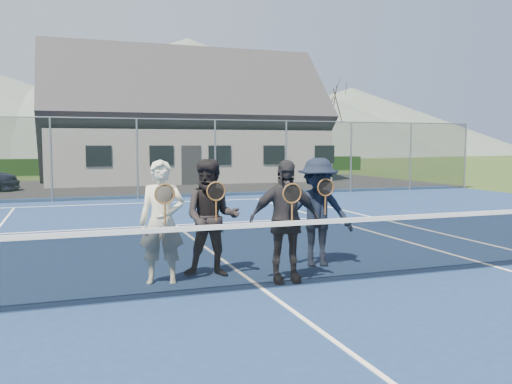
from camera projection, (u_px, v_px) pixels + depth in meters
ground at (121, 187)px, 26.36m from camera, size 220.00×220.00×0.00m
court_surface at (262, 290)px, 7.57m from camera, size 30.00×30.00×0.02m
tarmac_carpark at (32, 189)px, 25.02m from camera, size 40.00×12.00×0.01m
hedge_row at (104, 166)px, 37.58m from camera, size 40.00×1.20×1.10m
hill_centre at (189, 97)px, 102.48m from camera, size 120.00×120.00×22.00m
hill_east at (351, 121)px, 114.47m from camera, size 90.00×90.00×14.00m
court_markings at (262, 289)px, 7.57m from camera, size 11.03×23.83×0.01m
tennis_net at (262, 253)px, 7.53m from camera, size 11.68×0.08×1.10m
perimeter_fence at (137, 159)px, 20.12m from camera, size 30.07×0.07×3.02m
clubhouse at (184, 111)px, 31.09m from camera, size 15.60×8.20×7.70m
tree_c at (130, 92)px, 38.72m from camera, size 3.20×3.20×7.77m
tree_d at (261, 96)px, 42.05m from camera, size 3.20×3.20×7.77m
tree_e at (330, 98)px, 44.05m from camera, size 3.20×3.20×7.77m
player_a at (162, 222)px, 7.84m from camera, size 0.75×0.60×1.80m
player_b at (212, 218)px, 8.27m from camera, size 1.05×0.93×1.80m
player_c at (285, 221)px, 7.93m from camera, size 1.11×0.60×1.80m
player_d at (318, 212)px, 8.99m from camera, size 1.30×0.95×1.80m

